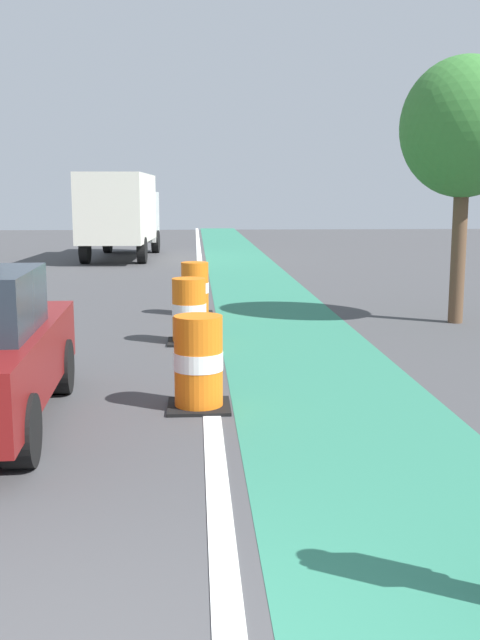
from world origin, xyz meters
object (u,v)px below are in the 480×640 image
object	(u,v)px
traffic_barrel_mid	(189,312)
street_tree_sidewalk	(465,129)
traffic_barrel_back	(195,289)
delivery_truck_down_block	(121,211)
traffic_barrel_front	(199,363)

from	to	relation	value
traffic_barrel_mid	street_tree_sidewalk	xyz separation A→B (m)	(5.15, 1.69, 3.14)
traffic_barrel_back	delivery_truck_down_block	distance (m)	14.34
traffic_barrel_mid	street_tree_sidewalk	bearing A→B (deg)	18.15
traffic_barrel_back	delivery_truck_down_block	xyz separation A→B (m)	(-2.83, 13.99, 1.31)
street_tree_sidewalk	traffic_barrel_mid	bearing A→B (deg)	-161.85
traffic_barrel_front	street_tree_sidewalk	bearing A→B (deg)	47.83
traffic_barrel_mid	delivery_truck_down_block	world-z (taller)	delivery_truck_down_block
traffic_barrel_front	traffic_barrel_back	bearing A→B (deg)	90.29
traffic_barrel_front	traffic_barrel_mid	distance (m)	3.85
traffic_barrel_mid	traffic_barrel_back	world-z (taller)	same
traffic_barrel_front	traffic_barrel_back	world-z (taller)	same
traffic_barrel_front	traffic_barrel_mid	bearing A→B (deg)	91.99
traffic_barrel_front	traffic_barrel_mid	xyz separation A→B (m)	(-0.13, 3.85, 0.00)
traffic_barrel_mid	delivery_truck_down_block	size ratio (longest dim) A/B	0.14
traffic_barrel_back	street_tree_sidewalk	distance (m)	6.08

